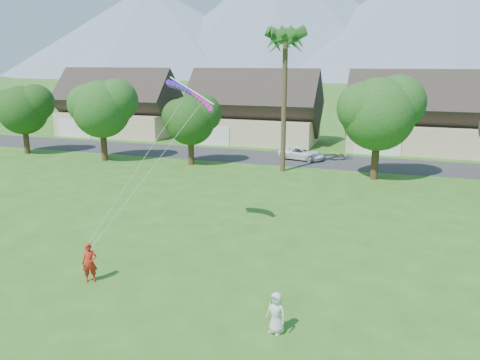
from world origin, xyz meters
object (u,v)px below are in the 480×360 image
at_px(kite_flyer, 90,263).
at_px(parafoil_kite, 193,93).
at_px(parked_car, 302,153).
at_px(watcher, 276,313).

bearing_deg(kite_flyer, parafoil_kite, 44.95).
bearing_deg(parafoil_kite, parked_car, 74.17).
relative_size(watcher, parked_car, 0.35).
relative_size(watcher, parafoil_kite, 0.55).
relative_size(kite_flyer, parked_car, 0.40).
bearing_deg(kite_flyer, watcher, -36.43).
relative_size(kite_flyer, watcher, 1.14).
xyz_separation_m(watcher, parked_car, (-5.02, 31.00, -0.17)).
height_order(watcher, parafoil_kite, parafoil_kite).
distance_m(kite_flyer, parafoil_kite, 10.15).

